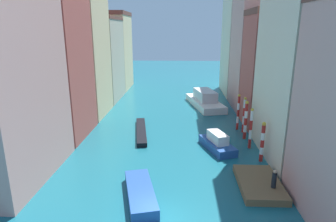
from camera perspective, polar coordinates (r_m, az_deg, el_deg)
name	(u,v)px	position (r m, az deg, el deg)	size (l,w,h in m)	color
ground_plane	(171,115)	(42.77, 0.68, -0.74)	(154.00, 154.00, 0.00)	#196070
building_left_1	(52,56)	(35.26, -21.90, 10.04)	(6.95, 8.48, 18.59)	#B25147
building_left_2	(79,53)	(43.55, -17.04, 10.88)	(6.95, 8.85, 17.89)	beige
building_left_3	(99,59)	(53.07, -13.35, 9.92)	(6.95, 10.49, 14.24)	#BCB299
building_left_4	(112,51)	(62.68, -10.89, 11.54)	(6.95, 9.72, 15.64)	beige
building_right_1	(309,57)	(29.91, 25.95, 9.55)	(6.95, 11.35, 19.41)	beige
building_right_2	(273,69)	(39.32, 20.06, 7.76)	(6.95, 7.52, 14.60)	#B25147
building_right_3	(258,39)	(47.58, 17.32, 13.31)	(6.95, 9.99, 21.33)	tan
building_right_4	(243,40)	(58.35, 14.59, 13.46)	(6.95, 11.66, 20.58)	beige
waterfront_dock	(259,184)	(24.92, 17.50, -13.48)	(3.23, 5.54, 0.56)	brown
person_on_dock	(274,179)	(23.85, 20.18, -12.54)	(0.36, 0.36, 1.46)	black
mooring_pole_0	(262,141)	(28.72, 18.11, -5.70)	(0.38, 0.38, 3.93)	red
mooring_pole_1	(251,128)	(31.43, 15.99, -3.24)	(0.32, 0.32, 4.38)	red
mooring_pole_2	(246,120)	(33.98, 15.05, -1.64)	(0.38, 0.38, 4.49)	red
mooring_pole_3	(244,114)	(36.12, 14.77, -0.65)	(0.36, 0.36, 4.43)	red
mooring_pole_4	(238,112)	(36.96, 13.66, -0.11)	(0.32, 0.32, 4.54)	red
vaporetto_white	(205,100)	(47.75, 7.26, 2.11)	(6.07, 11.35, 2.66)	white
gondola_black	(141,131)	(35.39, -5.30, -3.95)	(2.52, 9.22, 0.50)	black
motorboat_0	(140,193)	(22.46, -5.45, -15.81)	(3.32, 6.27, 0.83)	#234C93
motorboat_1	(217,143)	(30.93, 9.68, -6.25)	(3.66, 5.53, 1.83)	#234C93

